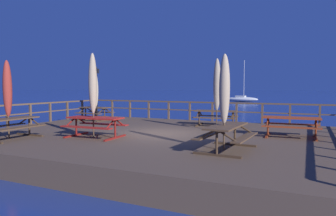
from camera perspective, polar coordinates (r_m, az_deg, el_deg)
ground_plane at (r=12.85m, az=-1.54°, el=-8.05°), size 600.00×600.00×0.00m
wooden_deck at (r=12.77m, az=-1.55°, el=-6.40°), size 15.15×10.90×0.75m
railing_waterside_far at (r=17.52m, az=6.15°, el=-0.00°), size 14.95×0.10×1.09m
railing_side_left at (r=17.24m, az=-24.26°, el=-0.40°), size 0.10×10.70×1.09m
picnic_table_mid_centre at (r=9.39m, az=10.86°, el=-4.36°), size 1.52×2.24×0.78m
picnic_table_mid_right at (r=12.01m, az=-13.43°, el=-2.62°), size 2.20×1.47×0.78m
picnic_table_front_right at (r=12.71m, az=-27.33°, el=-2.60°), size 1.42×2.06×0.78m
picnic_table_front_left at (r=15.28m, az=8.90°, el=-1.21°), size 2.17×1.60×0.78m
picnic_table_mid_left at (r=18.15m, az=-13.46°, el=-0.50°), size 1.86×1.50×0.78m
picnic_table_back_left at (r=12.60m, az=21.97°, el=-2.50°), size 2.11×1.47×0.78m
patio_umbrella_short_back at (r=9.24m, az=10.47°, el=3.43°), size 0.32×0.32×2.89m
patio_umbrella_tall_mid_right at (r=11.94m, az=-13.83°, el=4.37°), size 0.32×0.32×3.19m
patio_umbrella_tall_back_left at (r=12.69m, az=-27.72°, el=3.16°), size 0.32×0.32×2.89m
patio_umbrella_short_mid at (r=13.52m, az=9.11°, el=4.27°), size 0.32×0.32×3.16m
patio_umbrella_tall_back_right at (r=18.05m, az=-13.35°, el=3.25°), size 0.32×0.32×2.74m
lamp_post_hooked at (r=20.09m, az=-13.11°, el=4.36°), size 0.50×0.57×3.20m
sailboat_distant at (r=59.00m, az=13.62°, el=1.66°), size 6.16×2.41×7.72m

